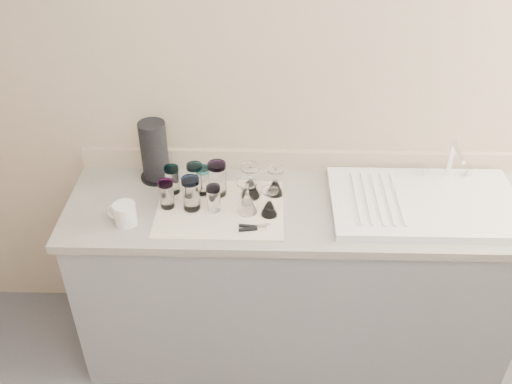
{
  "coord_description": "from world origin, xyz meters",
  "views": [
    {
      "loc": [
        -0.14,
        -0.81,
        2.42
      ],
      "look_at": [
        -0.19,
        1.15,
        1.0
      ],
      "focal_mm": 40.0,
      "sensor_mm": 36.0,
      "label": 1
    }
  ],
  "objects_px": {
    "tumbler_cyan": "(195,178)",
    "goblet_back_left": "(250,186)",
    "tumbler_purple": "(217,179)",
    "white_mug": "(124,214)",
    "sink_unit": "(425,202)",
    "tumbler_lavender": "(214,198)",
    "can_opener": "(254,228)",
    "tumbler_magenta": "(167,194)",
    "tumbler_blue": "(191,193)",
    "goblet_front_left": "(247,202)",
    "tumbler_teal": "(172,180)",
    "paper_towel_roll": "(154,152)",
    "tumbler_extra": "(204,180)",
    "goblet_front_right": "(269,206)",
    "goblet_back_right": "(275,185)"
  },
  "relations": [
    {
      "from": "tumbler_purple",
      "to": "white_mug",
      "type": "height_order",
      "value": "tumbler_purple"
    },
    {
      "from": "tumbler_blue",
      "to": "goblet_front_left",
      "type": "relative_size",
      "value": 0.99
    },
    {
      "from": "tumbler_magenta",
      "to": "goblet_back_right",
      "type": "xyz_separation_m",
      "value": [
        0.47,
        0.1,
        -0.02
      ]
    },
    {
      "from": "tumbler_lavender",
      "to": "tumbler_extra",
      "type": "distance_m",
      "value": 0.14
    },
    {
      "from": "tumbler_lavender",
      "to": "tumbler_extra",
      "type": "xyz_separation_m",
      "value": [
        -0.06,
        0.13,
        0.01
      ]
    },
    {
      "from": "goblet_front_left",
      "to": "paper_towel_roll",
      "type": "height_order",
      "value": "paper_towel_roll"
    },
    {
      "from": "tumbler_magenta",
      "to": "tumbler_lavender",
      "type": "distance_m",
      "value": 0.21
    },
    {
      "from": "tumbler_cyan",
      "to": "tumbler_teal",
      "type": "bearing_deg",
      "value": -175.54
    },
    {
      "from": "tumbler_cyan",
      "to": "goblet_back_left",
      "type": "distance_m",
      "value": 0.25
    },
    {
      "from": "goblet_back_right",
      "to": "can_opener",
      "type": "relative_size",
      "value": 1.06
    },
    {
      "from": "white_mug",
      "to": "tumbler_blue",
      "type": "bearing_deg",
      "value": 20.44
    },
    {
      "from": "tumbler_teal",
      "to": "tumbler_lavender",
      "type": "height_order",
      "value": "tumbler_teal"
    },
    {
      "from": "sink_unit",
      "to": "tumbler_magenta",
      "type": "height_order",
      "value": "sink_unit"
    },
    {
      "from": "goblet_back_left",
      "to": "tumbler_lavender",
      "type": "bearing_deg",
      "value": -144.94
    },
    {
      "from": "tumbler_purple",
      "to": "tumbler_lavender",
      "type": "height_order",
      "value": "tumbler_purple"
    },
    {
      "from": "goblet_back_left",
      "to": "white_mug",
      "type": "bearing_deg",
      "value": -159.25
    },
    {
      "from": "tumbler_magenta",
      "to": "tumbler_blue",
      "type": "xyz_separation_m",
      "value": [
        0.11,
        -0.01,
        0.01
      ]
    },
    {
      "from": "goblet_back_left",
      "to": "paper_towel_roll",
      "type": "height_order",
      "value": "paper_towel_roll"
    },
    {
      "from": "tumbler_lavender",
      "to": "tumbler_extra",
      "type": "relative_size",
      "value": 0.92
    },
    {
      "from": "tumbler_lavender",
      "to": "goblet_back_right",
      "type": "relative_size",
      "value": 0.9
    },
    {
      "from": "goblet_front_left",
      "to": "white_mug",
      "type": "relative_size",
      "value": 1.11
    },
    {
      "from": "sink_unit",
      "to": "can_opener",
      "type": "bearing_deg",
      "value": -165.77
    },
    {
      "from": "tumbler_teal",
      "to": "paper_towel_roll",
      "type": "distance_m",
      "value": 0.17
    },
    {
      "from": "sink_unit",
      "to": "can_opener",
      "type": "distance_m",
      "value": 0.77
    },
    {
      "from": "tumbler_blue",
      "to": "sink_unit",
      "type": "bearing_deg",
      "value": 2.86
    },
    {
      "from": "goblet_front_right",
      "to": "tumbler_teal",
      "type": "bearing_deg",
      "value": 160.37
    },
    {
      "from": "tumbler_magenta",
      "to": "paper_towel_roll",
      "type": "relative_size",
      "value": 0.45
    },
    {
      "from": "tumbler_lavender",
      "to": "goblet_front_right",
      "type": "bearing_deg",
      "value": -5.95
    },
    {
      "from": "tumbler_blue",
      "to": "can_opener",
      "type": "xyz_separation_m",
      "value": [
        0.27,
        -0.14,
        -0.07
      ]
    },
    {
      "from": "tumbler_purple",
      "to": "tumbler_extra",
      "type": "distance_m",
      "value": 0.06
    },
    {
      "from": "goblet_front_left",
      "to": "paper_towel_roll",
      "type": "relative_size",
      "value": 0.53
    },
    {
      "from": "tumbler_purple",
      "to": "white_mug",
      "type": "relative_size",
      "value": 1.16
    },
    {
      "from": "tumbler_magenta",
      "to": "goblet_front_left",
      "type": "distance_m",
      "value": 0.35
    },
    {
      "from": "tumbler_cyan",
      "to": "goblet_back_left",
      "type": "xyz_separation_m",
      "value": [
        0.25,
        -0.03,
        -0.02
      ]
    },
    {
      "from": "tumbler_cyan",
      "to": "goblet_front_right",
      "type": "xyz_separation_m",
      "value": [
        0.33,
        -0.16,
        -0.03
      ]
    },
    {
      "from": "tumbler_magenta",
      "to": "tumbler_extra",
      "type": "xyz_separation_m",
      "value": [
        0.15,
        0.1,
        0.0
      ]
    },
    {
      "from": "tumbler_purple",
      "to": "can_opener",
      "type": "relative_size",
      "value": 1.28
    },
    {
      "from": "goblet_back_left",
      "to": "paper_towel_roll",
      "type": "bearing_deg",
      "value": 161.96
    },
    {
      "from": "sink_unit",
      "to": "tumbler_extra",
      "type": "xyz_separation_m",
      "value": [
        -0.98,
        0.06,
        0.06
      ]
    },
    {
      "from": "goblet_front_left",
      "to": "white_mug",
      "type": "xyz_separation_m",
      "value": [
        -0.51,
        -0.08,
        -0.01
      ]
    },
    {
      "from": "tumbler_purple",
      "to": "paper_towel_roll",
      "type": "distance_m",
      "value": 0.33
    },
    {
      "from": "sink_unit",
      "to": "tumbler_lavender",
      "type": "bearing_deg",
      "value": -176.15
    },
    {
      "from": "tumbler_magenta",
      "to": "tumbler_extra",
      "type": "distance_m",
      "value": 0.18
    },
    {
      "from": "tumbler_teal",
      "to": "tumbler_blue",
      "type": "relative_size",
      "value": 0.85
    },
    {
      "from": "can_opener",
      "to": "tumbler_cyan",
      "type": "bearing_deg",
      "value": 135.59
    },
    {
      "from": "goblet_front_left",
      "to": "goblet_front_right",
      "type": "bearing_deg",
      "value": -10.76
    },
    {
      "from": "tumbler_cyan",
      "to": "tumbler_blue",
      "type": "height_order",
      "value": "tumbler_blue"
    },
    {
      "from": "tumbler_lavender",
      "to": "white_mug",
      "type": "height_order",
      "value": "tumbler_lavender"
    },
    {
      "from": "sink_unit",
      "to": "tumbler_magenta",
      "type": "relative_size",
      "value": 6.28
    },
    {
      "from": "tumbler_lavender",
      "to": "goblet_back_right",
      "type": "height_order",
      "value": "goblet_back_right"
    }
  ]
}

